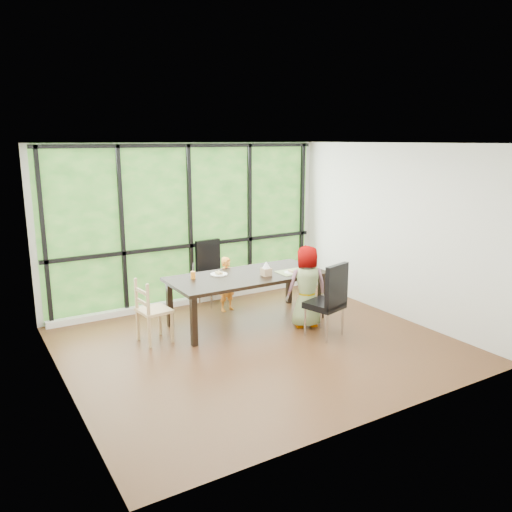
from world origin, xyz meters
name	(u,v)px	position (x,y,z in m)	size (l,w,h in m)	color
ground	(258,345)	(0.00, 0.00, 0.00)	(5.00, 5.00, 0.00)	black
back_wall	(189,225)	(0.00, 2.25, 1.35)	(5.00, 5.00, 0.00)	silver
foliage_backdrop	(189,225)	(0.00, 2.23, 1.35)	(4.80, 0.02, 2.65)	#214A1A
window_mullions	(190,225)	(0.00, 2.19, 1.35)	(4.80, 0.06, 2.65)	black
window_sill	(193,300)	(0.00, 2.15, 0.05)	(4.80, 0.12, 0.10)	silver
dining_table	(247,299)	(0.32, 0.86, 0.38)	(2.37, 1.08, 0.75)	black
chair_window_leather	(214,273)	(0.30, 1.93, 0.54)	(0.46, 0.46, 1.08)	black
chair_interior_leather	(325,299)	(0.98, -0.19, 0.54)	(0.46, 0.46, 1.08)	black
chair_end_beech	(154,310)	(-1.16, 0.85, 0.45)	(0.42, 0.40, 0.90)	tan
child_toddler	(227,284)	(0.32, 1.50, 0.45)	(0.33, 0.21, 0.90)	orange
child_older	(308,286)	(1.02, 0.25, 0.62)	(0.60, 0.39, 1.23)	slate
placemat	(292,272)	(1.01, 0.64, 0.75)	(0.46, 0.34, 0.01)	tan
plate_far	(219,274)	(-0.04, 1.08, 0.76)	(0.26, 0.26, 0.02)	white
plate_near	(291,272)	(0.96, 0.61, 0.76)	(0.21, 0.21, 0.01)	white
orange_cup	(193,275)	(-0.46, 1.08, 0.80)	(0.07, 0.07, 0.11)	orange
green_cup	(311,266)	(1.32, 0.58, 0.81)	(0.08, 0.08, 0.13)	#51BA20
tissue_box	(266,272)	(0.55, 0.68, 0.81)	(0.13, 0.13, 0.11)	tan
crepe_rolls_far	(219,273)	(-0.04, 1.08, 0.78)	(0.10, 0.12, 0.04)	tan
crepe_rolls_near	(291,271)	(0.96, 0.61, 0.78)	(0.05, 0.12, 0.04)	tan
straw_white	(193,269)	(-0.46, 1.08, 0.90)	(0.01, 0.01, 0.20)	white
straw_pink	(312,260)	(1.32, 0.58, 0.92)	(0.01, 0.01, 0.20)	pink
tissue	(266,265)	(0.55, 0.68, 0.92)	(0.12, 0.12, 0.11)	white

